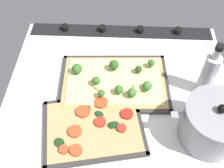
% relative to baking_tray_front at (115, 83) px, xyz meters
% --- Properties ---
extents(ground_plane, '(0.76, 0.72, 0.03)m').
position_rel_baking_tray_front_xyz_m(ground_plane, '(-0.02, 0.05, -0.02)').
color(ground_plane, white).
extents(stove_control_panel, '(0.73, 0.07, 0.03)m').
position_rel_baking_tray_front_xyz_m(stove_control_panel, '(-0.02, -0.27, 0.00)').
color(stove_control_panel, black).
rests_on(stove_control_panel, ground_plane).
extents(baking_tray_front, '(0.38, 0.26, 0.01)m').
position_rel_baking_tray_front_xyz_m(baking_tray_front, '(0.00, 0.00, 0.00)').
color(baking_tray_front, '#33302D').
rests_on(baking_tray_front, ground_plane).
extents(broccoli_pizza, '(0.35, 0.24, 0.06)m').
position_rel_baking_tray_front_xyz_m(broccoli_pizza, '(-0.00, 0.00, 0.01)').
color(broccoli_pizza, tan).
rests_on(broccoli_pizza, baking_tray_front).
extents(baking_tray_back, '(0.34, 0.28, 0.01)m').
position_rel_baking_tray_front_xyz_m(baking_tray_back, '(0.06, 0.17, 0.00)').
color(baking_tray_back, '#33302D').
rests_on(baking_tray_back, ground_plane).
extents(veggie_pizza_back, '(0.31, 0.25, 0.02)m').
position_rel_baking_tray_front_xyz_m(veggie_pizza_back, '(0.06, 0.17, 0.01)').
color(veggie_pizza_back, tan).
rests_on(veggie_pizza_back, baking_tray_back).
extents(cooking_pot, '(0.25, 0.18, 0.15)m').
position_rel_baking_tray_front_xyz_m(cooking_pot, '(-0.29, 0.18, 0.06)').
color(cooking_pot, gray).
rests_on(cooking_pot, ground_plane).
extents(oil_bottle, '(0.05, 0.05, 0.21)m').
position_rel_baking_tray_front_xyz_m(oil_bottle, '(-0.30, 0.01, 0.08)').
color(oil_bottle, '#B7BCC6').
rests_on(oil_bottle, ground_plane).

